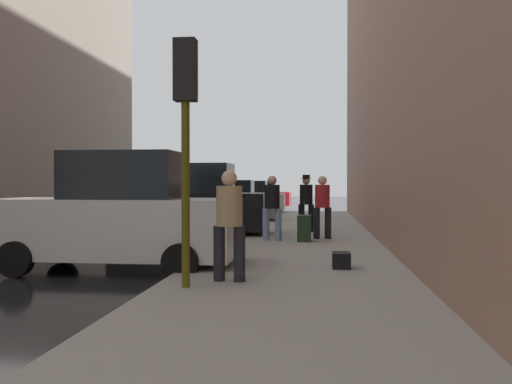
% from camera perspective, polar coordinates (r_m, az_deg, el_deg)
% --- Properties ---
extents(ground_plane, '(120.00, 120.00, 0.00)m').
position_cam_1_polar(ground_plane, '(13.03, -23.51, -6.52)').
color(ground_plane, black).
extents(sidewalk, '(4.00, 40.00, 0.15)m').
position_cam_1_polar(sidewalk, '(11.34, 4.09, -7.16)').
color(sidewalk, gray).
rests_on(sidewalk, ground_plane).
extents(parked_white_van, '(4.62, 2.10, 2.25)m').
position_cam_1_polar(parked_white_van, '(11.10, -13.65, -2.39)').
color(parked_white_van, silver).
rests_on(parked_white_van, ground_plane).
extents(parked_black_suv, '(4.60, 2.07, 2.25)m').
position_cam_1_polar(parked_black_suv, '(17.24, -6.44, -1.22)').
color(parked_black_suv, black).
rests_on(parked_black_suv, ground_plane).
extents(parked_gray_coupe, '(4.23, 2.12, 1.79)m').
position_cam_1_polar(parked_gray_coupe, '(23.66, -2.99, -1.09)').
color(parked_gray_coupe, slate).
rests_on(parked_gray_coupe, ground_plane).
extents(parked_silver_sedan, '(4.24, 2.13, 1.79)m').
position_cam_1_polar(parked_silver_sedan, '(29.90, -1.07, -0.68)').
color(parked_silver_sedan, '#B7BABF').
rests_on(parked_silver_sedan, ground_plane).
extents(parked_red_hatchback, '(4.24, 2.13, 1.79)m').
position_cam_1_polar(parked_red_hatchback, '(36.02, 0.17, -0.41)').
color(parked_red_hatchback, '#B2191E').
rests_on(parked_red_hatchback, ground_plane).
extents(fire_hydrant, '(0.42, 0.22, 0.70)m').
position_cam_1_polar(fire_hydrant, '(13.55, -2.16, -4.05)').
color(fire_hydrant, red).
rests_on(fire_hydrant, sidewalk).
extents(traffic_light, '(0.32, 0.32, 3.60)m').
position_cam_1_polar(traffic_light, '(8.41, -7.06, 8.37)').
color(traffic_light, '#514C0F').
rests_on(traffic_light, sidewalk).
extents(pedestrian_in_red_jacket, '(0.53, 0.49, 1.71)m').
position_cam_1_polar(pedestrian_in_red_jacket, '(15.62, 6.65, -1.17)').
color(pedestrian_in_red_jacket, black).
rests_on(pedestrian_in_red_jacket, sidewalk).
extents(pedestrian_with_fedora, '(0.53, 0.48, 1.78)m').
position_cam_1_polar(pedestrian_with_fedora, '(17.84, 5.04, -0.81)').
color(pedestrian_with_fedora, black).
rests_on(pedestrian_with_fedora, sidewalk).
extents(pedestrian_in_tan_coat, '(0.51, 0.43, 1.71)m').
position_cam_1_polar(pedestrian_in_tan_coat, '(8.79, -2.69, -2.75)').
color(pedestrian_in_tan_coat, black).
rests_on(pedestrian_in_tan_coat, sidewalk).
extents(pedestrian_in_jeans, '(0.51, 0.42, 1.71)m').
position_cam_1_polar(pedestrian_in_jeans, '(14.99, 1.62, -1.25)').
color(pedestrian_in_jeans, '#728CB2').
rests_on(pedestrian_in_jeans, sidewalk).
extents(rolling_suitcase, '(0.37, 0.56, 1.04)m').
position_cam_1_polar(rolling_suitcase, '(14.96, 4.84, -3.61)').
color(rolling_suitcase, black).
rests_on(rolling_suitcase, sidewalk).
extents(duffel_bag, '(0.32, 0.44, 0.28)m').
position_cam_1_polar(duffel_bag, '(10.33, 8.52, -6.76)').
color(duffel_bag, black).
rests_on(duffel_bag, sidewalk).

